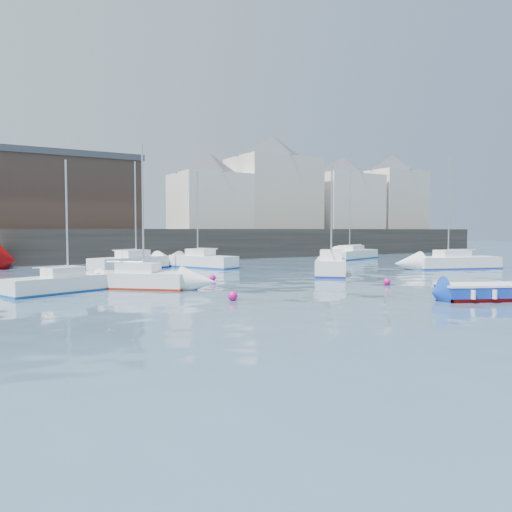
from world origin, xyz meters
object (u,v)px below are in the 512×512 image
sailboat_c (331,266)px  sailboat_h (130,262)px  sailboat_g (353,254)px  sailboat_b (134,279)px  sailboat_a (59,283)px  buoy_far (213,281)px  sailboat_d (455,262)px  buoy_near (233,300)px  blue_dinghy (483,291)px  sailboat_f (203,261)px  buoy_mid (387,285)px

sailboat_c → sailboat_h: sailboat_h is taller
sailboat_g → sailboat_b: bearing=-152.3°
sailboat_a → buoy_far: sailboat_a is taller
sailboat_d → sailboat_h: 24.22m
sailboat_a → buoy_near: size_ratio=15.22×
blue_dinghy → buoy_far: bearing=115.8°
sailboat_b → buoy_near: 6.64m
sailboat_f → buoy_near: 18.21m
sailboat_h → buoy_near: 18.11m
buoy_mid → sailboat_h: bearing=117.1°
sailboat_d → sailboat_f: (-15.92, 10.54, 0.02)m
sailboat_g → sailboat_h: bearing=-175.1°
sailboat_b → buoy_mid: (11.97, -5.25, -0.46)m
blue_dinghy → sailboat_b: bearing=134.5°
blue_dinghy → sailboat_c: (2.15, 12.55, 0.20)m
sailboat_d → buoy_near: (-22.26, -6.53, -0.51)m
blue_dinghy → sailboat_d: size_ratio=0.47×
buoy_mid → sailboat_d: bearing=23.9°
sailboat_a → sailboat_d: 28.03m
sailboat_f → sailboat_g: 17.97m
sailboat_c → sailboat_f: size_ratio=1.02×
sailboat_d → buoy_mid: sailboat_d is taller
sailboat_g → sailboat_h: (-23.09, -1.98, 0.02)m
sailboat_h → buoy_far: (1.76, -10.42, -0.52)m
sailboat_h → buoy_near: size_ratio=19.64×
blue_dinghy → sailboat_d: bearing=41.3°
blue_dinghy → sailboat_c: size_ratio=0.51×
sailboat_f → buoy_near: size_ratio=18.37×
sailboat_b → sailboat_c: size_ratio=0.93×
sailboat_d → buoy_mid: bearing=-156.1°
sailboat_a → sailboat_b: size_ratio=0.87×
blue_dinghy → sailboat_c: sailboat_c is taller
sailboat_b → sailboat_d: 24.53m
sailboat_a → sailboat_h: bearing=60.4°
sailboat_c → sailboat_a: bearing=-176.2°
sailboat_b → sailboat_d: size_ratio=0.85×
sailboat_f → sailboat_d: bearing=-33.5°
buoy_far → sailboat_h: bearing=99.6°
sailboat_a → buoy_far: 8.62m
sailboat_a → sailboat_c: size_ratio=0.81×
sailboat_a → buoy_far: (8.49, 1.42, -0.43)m
sailboat_c → blue_dinghy: bearing=-99.7°
buoy_near → buoy_mid: buoy_near is taller
sailboat_b → sailboat_f: (8.60, 10.85, 0.06)m
sailboat_d → sailboat_h: sailboat_d is taller
blue_dinghy → buoy_mid: (0.77, 6.17, -0.38)m
sailboat_d → buoy_mid: 13.74m
sailboat_d → buoy_far: (-19.54, 1.13, -0.51)m
sailboat_a → sailboat_c: 16.89m
sailboat_a → sailboat_d: bearing=0.6°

